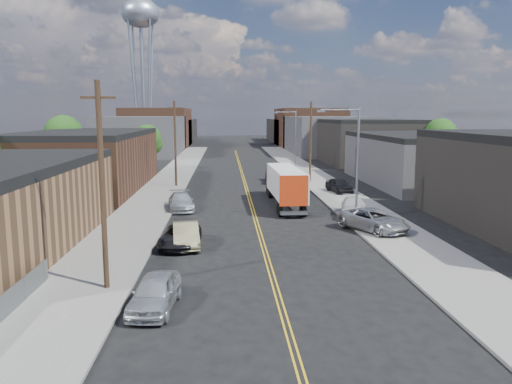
{
  "coord_description": "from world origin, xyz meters",
  "views": [
    {
      "loc": [
        -2.42,
        -13.57,
        8.44
      ],
      "look_at": [
        -0.06,
        24.47,
        2.5
      ],
      "focal_mm": 35.0,
      "sensor_mm": 36.0,
      "label": 1
    }
  ],
  "objects": [
    {
      "name": "ground",
      "position": [
        0.0,
        60.0,
        0.0
      ],
      "size": [
        260.0,
        260.0,
        0.0
      ],
      "primitive_type": "plane",
      "color": "black",
      "rests_on": "ground"
    },
    {
      "name": "centerline",
      "position": [
        0.0,
        45.0,
        0.01
      ],
      "size": [
        0.32,
        120.0,
        0.01
      ],
      "primitive_type": "cube",
      "color": "gold",
      "rests_on": "ground"
    },
    {
      "name": "sidewalk_left",
      "position": [
        -9.5,
        45.0,
        0.07
      ],
      "size": [
        5.0,
        140.0,
        0.15
      ],
      "primitive_type": "cube",
      "color": "slate",
      "rests_on": "ground"
    },
    {
      "name": "sidewalk_right",
      "position": [
        9.5,
        45.0,
        0.07
      ],
      "size": [
        5.0,
        140.0,
        0.15
      ],
      "primitive_type": "cube",
      "color": "slate",
      "rests_on": "ground"
    },
    {
      "name": "warehouse_brown",
      "position": [
        -18.0,
        44.0,
        3.3
      ],
      "size": [
        12.0,
        26.0,
        6.6
      ],
      "color": "#4B2D1E",
      "rests_on": "ground"
    },
    {
      "name": "industrial_right_b",
      "position": [
        22.0,
        46.0,
        3.05
      ],
      "size": [
        14.0,
        24.0,
        6.1
      ],
      "color": "#333335",
      "rests_on": "ground"
    },
    {
      "name": "industrial_right_c",
      "position": [
        22.0,
        72.0,
        3.8
      ],
      "size": [
        14.0,
        22.0,
        7.6
      ],
      "color": "black",
      "rests_on": "ground"
    },
    {
      "name": "skyline_left_a",
      "position": [
        -20.0,
        95.0,
        4.0
      ],
      "size": [
        16.0,
        30.0,
        8.0
      ],
      "primitive_type": "cube",
      "color": "#333335",
      "rests_on": "ground"
    },
    {
      "name": "skyline_right_a",
      "position": [
        20.0,
        95.0,
        4.0
      ],
      "size": [
        16.0,
        30.0,
        8.0
      ],
      "primitive_type": "cube",
      "color": "#333335",
      "rests_on": "ground"
    },
    {
      "name": "skyline_left_b",
      "position": [
        -20.0,
        120.0,
        5.0
      ],
      "size": [
        16.0,
        26.0,
        10.0
      ],
      "primitive_type": "cube",
      "color": "#4B2D1E",
      "rests_on": "ground"
    },
    {
      "name": "skyline_right_b",
      "position": [
        20.0,
        120.0,
        5.0
      ],
      "size": [
        16.0,
        26.0,
        10.0
      ],
      "primitive_type": "cube",
      "color": "#4B2D1E",
      "rests_on": "ground"
    },
    {
      "name": "skyline_left_c",
      "position": [
        -20.0,
        140.0,
        3.5
      ],
      "size": [
        16.0,
        40.0,
        7.0
      ],
      "primitive_type": "cube",
      "color": "black",
      "rests_on": "ground"
    },
    {
      "name": "skyline_right_c",
      "position": [
        20.0,
        140.0,
        3.5
      ],
      "size": [
        16.0,
        40.0,
        7.0
      ],
      "primitive_type": "cube",
      "color": "black",
      "rests_on": "ground"
    },
    {
      "name": "water_tower",
      "position": [
        -22.0,
        110.0,
        30.65
      ],
      "size": [
        9.0,
        9.0,
        36.9
      ],
      "color": "gray",
      "rests_on": "ground"
    },
    {
      "name": "streetlight_near",
      "position": [
        7.6,
        25.0,
        5.33
      ],
      "size": [
        3.39,
        0.25,
        9.0
      ],
      "color": "gray",
      "rests_on": "ground"
    },
    {
      "name": "streetlight_far",
      "position": [
        7.6,
        60.0,
        5.33
      ],
      "size": [
        3.39,
        0.25,
        9.0
      ],
      "color": "gray",
      "rests_on": "ground"
    },
    {
      "name": "utility_pole_left_near",
      "position": [
        -8.2,
        10.0,
        5.14
      ],
      "size": [
        1.6,
        0.26,
        10.0
      ],
      "color": "black",
      "rests_on": "ground"
    },
    {
      "name": "utility_pole_left_far",
      "position": [
        -8.2,
        45.0,
        5.14
      ],
      "size": [
        1.6,
        0.26,
        10.0
      ],
      "color": "black",
      "rests_on": "ground"
    },
    {
      "name": "utility_pole_right",
      "position": [
        8.2,
        48.0,
        5.14
      ],
      "size": [
        1.6,
        0.26,
        10.0
      ],
      "color": "black",
      "rests_on": "ground"
    },
    {
      "name": "tree_left_mid",
      "position": [
        -23.94,
        55.0,
        5.48
      ],
      "size": [
        5.1,
        5.04,
        8.37
      ],
      "color": "black",
      "rests_on": "ground"
    },
    {
      "name": "tree_left_far",
      "position": [
        -13.94,
        62.0,
        4.57
      ],
      "size": [
        4.35,
        4.2,
        6.97
      ],
      "color": "black",
      "rests_on": "ground"
    },
    {
      "name": "tree_right_far",
      "position": [
        30.06,
        60.0,
        5.18
      ],
      "size": [
        4.85,
        4.76,
        7.91
      ],
      "color": "black",
      "rests_on": "ground"
    },
    {
      "name": "semi_truck",
      "position": [
        3.12,
        32.77,
        2.03
      ],
      "size": [
        2.6,
        13.71,
        3.57
      ],
      "rotation": [
        0.0,
        0.0,
        0.03
      ],
      "color": "silver",
      "rests_on": "ground"
    },
    {
      "name": "car_left_a",
      "position": [
        -5.53,
        7.46,
        0.76
      ],
      "size": [
        2.23,
        4.61,
        1.52
      ],
      "primitive_type": "imported",
      "rotation": [
        0.0,
        0.0,
        -0.1
      ],
      "color": "silver",
      "rests_on": "ground"
    },
    {
      "name": "car_left_b",
      "position": [
        -5.0,
        18.0,
        0.76
      ],
      "size": [
        2.12,
        4.77,
        1.52
      ],
      "primitive_type": "imported",
      "rotation": [
        0.0,
        0.0,
        0.11
      ],
      "color": "#7F7953",
      "rests_on": "ground"
    },
    {
      "name": "car_left_c",
      "position": [
        -5.35,
        17.9,
        0.68
      ],
      "size": [
        2.62,
        5.07,
        1.37
      ],
      "primitive_type": "imported",
      "rotation": [
        0.0,
        0.0,
        -0.07
      ],
      "color": "black",
      "rests_on": "ground"
    },
    {
      "name": "car_left_d",
      "position": [
        -6.4,
        30.55,
        0.76
      ],
      "size": [
        2.83,
        5.48,
        1.52
      ],
      "primitive_type": "imported",
      "rotation": [
        0.0,
        0.0,
        0.14
      ],
      "color": "#BABFC0",
      "rests_on": "ground"
    },
    {
      "name": "car_right_lot_a",
      "position": [
        8.2,
        21.0,
        0.93
      ],
      "size": [
        4.98,
        6.15,
        1.56
      ],
      "primitive_type": "imported",
      "rotation": [
        0.0,
        0.0,
        0.51
      ],
      "color": "#A1A3A6",
      "rests_on": "sidewalk_right"
    },
    {
      "name": "car_right_lot_b",
      "position": [
        8.2,
        26.5,
        0.88
      ],
      "size": [
        3.06,
        5.34,
        1.46
      ],
      "primitive_type": "imported",
      "rotation": [
        0.0,
        0.0,
        -0.21
      ],
      "color": "#BBBBBB",
      "rests_on": "sidewalk_right"
    },
    {
      "name": "car_right_lot_c",
      "position": [
        9.8,
        38.85,
        0.9
      ],
      "size": [
        2.56,
        4.67,
        1.51
      ],
      "primitive_type": "imported",
      "rotation": [
        0.0,
        0.0,
        0.19
      ],
      "color": "black",
      "rests_on": "sidewalk_right"
    },
    {
      "name": "car_ahead_truck",
      "position": [
        4.08,
        48.01,
        0.82
      ],
      "size": [
        2.83,
        5.93,
        1.63
      ],
      "primitive_type": "imported",
      "rotation": [
        0.0,
        0.0,
        -0.02
      ],
      "color": "black",
      "rests_on": "ground"
    }
  ]
}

